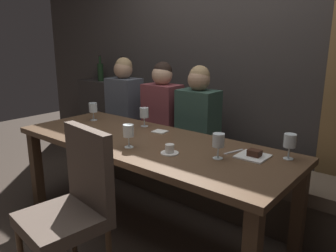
{
  "coord_description": "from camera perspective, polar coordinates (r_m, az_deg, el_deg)",
  "views": [
    {
      "loc": [
        1.63,
        -1.73,
        1.48
      ],
      "look_at": [
        0.09,
        0.13,
        0.84
      ],
      "focal_mm": 35.59,
      "sensor_mm": 36.0,
      "label": 1
    }
  ],
  "objects": [
    {
      "name": "ground",
      "position": [
        2.8,
        -3.24,
        -17.11
      ],
      "size": [
        9.0,
        9.0,
        0.0
      ],
      "primitive_type": "plane",
      "color": "#382D26"
    },
    {
      "name": "back_wall_tiled",
      "position": [
        3.37,
        11.05,
        14.88
      ],
      "size": [
        6.0,
        0.12,
        3.0
      ],
      "primitive_type": "cube",
      "color": "#383330",
      "rests_on": "ground"
    },
    {
      "name": "back_counter",
      "position": [
        4.34,
        -9.1,
        1.2
      ],
      "size": [
        1.1,
        0.28,
        0.95
      ],
      "primitive_type": "cube",
      "color": "#2F2B29",
      "rests_on": "ground"
    },
    {
      "name": "dining_table",
      "position": [
        2.52,
        -3.45,
        -4.39
      ],
      "size": [
        2.2,
        0.84,
        0.74
      ],
      "color": "#493422",
      "rests_on": "ground"
    },
    {
      "name": "banquette_bench",
      "position": [
        3.18,
        5.36,
        -8.41
      ],
      "size": [
        2.5,
        0.44,
        0.45
      ],
      "color": "#40352A",
      "rests_on": "ground"
    },
    {
      "name": "chair_near_side",
      "position": [
        2.07,
        -15.8,
        -12.22
      ],
      "size": [
        0.49,
        0.49,
        0.98
      ],
      "color": "brown",
      "rests_on": "ground"
    },
    {
      "name": "diner_redhead",
      "position": [
        3.64,
        -7.51,
        4.65
      ],
      "size": [
        0.36,
        0.24,
        0.84
      ],
      "color": "#4C515B",
      "rests_on": "banquette_bench"
    },
    {
      "name": "diner_bearded",
      "position": [
        3.28,
        -0.98,
        3.48
      ],
      "size": [
        0.36,
        0.24,
        0.82
      ],
      "color": "brown",
      "rests_on": "banquette_bench"
    },
    {
      "name": "diner_far_end",
      "position": [
        3.02,
        5.18,
        2.32
      ],
      "size": [
        0.36,
        0.24,
        0.8
      ],
      "color": "#2D473D",
      "rests_on": "banquette_bench"
    },
    {
      "name": "wine_bottle_dark_red",
      "position": [
        4.38,
        -11.5,
        9.13
      ],
      "size": [
        0.08,
        0.08,
        0.33
      ],
      "color": "black",
      "rests_on": "back_counter"
    },
    {
      "name": "wine_bottle_pale_label",
      "position": [
        4.14,
        -7.8,
        8.98
      ],
      "size": [
        0.08,
        0.08,
        0.33
      ],
      "color": "#384728",
      "rests_on": "back_counter"
    },
    {
      "name": "wine_glass_far_left",
      "position": [
        2.86,
        -4.1,
        2.13
      ],
      "size": [
        0.08,
        0.08,
        0.16
      ],
      "color": "silver",
      "rests_on": "dining_table"
    },
    {
      "name": "wine_glass_end_left",
      "position": [
        2.11,
        8.64,
        -2.53
      ],
      "size": [
        0.08,
        0.08,
        0.16
      ],
      "color": "silver",
      "rests_on": "dining_table"
    },
    {
      "name": "wine_glass_far_right",
      "position": [
        2.31,
        -6.79,
        -0.9
      ],
      "size": [
        0.08,
        0.08,
        0.16
      ],
      "color": "silver",
      "rests_on": "dining_table"
    },
    {
      "name": "wine_glass_center_back",
      "position": [
        2.21,
        20.14,
        -2.57
      ],
      "size": [
        0.08,
        0.08,
        0.16
      ],
      "color": "silver",
      "rests_on": "dining_table"
    },
    {
      "name": "wine_glass_near_left",
      "position": [
        3.15,
        -12.71,
        2.97
      ],
      "size": [
        0.08,
        0.08,
        0.16
      ],
      "color": "silver",
      "rests_on": "dining_table"
    },
    {
      "name": "espresso_cup",
      "position": [
        2.2,
        0.28,
        -4.11
      ],
      "size": [
        0.12,
        0.12,
        0.06
      ],
      "color": "white",
      "rests_on": "dining_table"
    },
    {
      "name": "dessert_plate",
      "position": [
        2.21,
        14.41,
        -4.84
      ],
      "size": [
        0.19,
        0.19,
        0.05
      ],
      "color": "white",
      "rests_on": "dining_table"
    },
    {
      "name": "fork_on_table",
      "position": [
        2.28,
        11.22,
        -4.33
      ],
      "size": [
        0.06,
        0.17,
        0.01
      ],
      "primitive_type": "cube",
      "rotation": [
        0.0,
        0.0,
        -0.29
      ],
      "color": "silver",
      "rests_on": "dining_table"
    },
    {
      "name": "folded_napkin",
      "position": [
        2.71,
        -1.38,
        -0.95
      ],
      "size": [
        0.12,
        0.11,
        0.01
      ],
      "primitive_type": "cube",
      "rotation": [
        0.0,
        0.0,
        0.14
      ],
      "color": "silver",
      "rests_on": "dining_table"
    }
  ]
}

